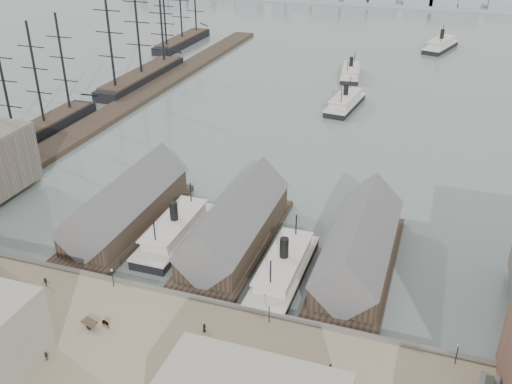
% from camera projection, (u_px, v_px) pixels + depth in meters
% --- Properties ---
extents(ground, '(900.00, 900.00, 0.00)m').
position_uv_depth(ground, '(204.00, 290.00, 107.28)').
color(ground, '#586562').
rests_on(ground, ground).
extents(quay, '(180.00, 30.00, 2.00)m').
position_uv_depth(quay, '(154.00, 358.00, 90.04)').
color(quay, '#87785B').
rests_on(quay, ground).
extents(seawall, '(180.00, 1.20, 2.30)m').
position_uv_depth(seawall, '(193.00, 301.00, 102.39)').
color(seawall, '#59544C').
rests_on(seawall, ground).
extents(west_wharf, '(10.00, 220.00, 1.60)m').
position_uv_depth(west_wharf, '(143.00, 94.00, 210.39)').
color(west_wharf, '#2D231C').
rests_on(west_wharf, ground).
extents(ferry_shed_west, '(14.00, 42.00, 12.60)m').
position_uv_depth(ferry_shed_west, '(127.00, 206.00, 126.78)').
color(ferry_shed_west, '#2D231C').
rests_on(ferry_shed_west, ground).
extents(ferry_shed_center, '(14.00, 42.00, 12.60)m').
position_uv_depth(ferry_shed_center, '(236.00, 225.00, 119.31)').
color(ferry_shed_center, '#2D231C').
rests_on(ferry_shed_center, ground).
extents(ferry_shed_east, '(14.00, 42.00, 12.60)m').
position_uv_depth(ferry_shed_east, '(359.00, 247.00, 111.84)').
color(ferry_shed_east, '#2D231C').
rests_on(ferry_shed_east, ground).
extents(lamp_post_near_w, '(0.44, 0.44, 3.92)m').
position_uv_depth(lamp_post_near_w, '(112.00, 275.00, 103.55)').
color(lamp_post_near_w, black).
rests_on(lamp_post_near_w, quay).
extents(lamp_post_near_e, '(0.44, 0.44, 3.92)m').
position_uv_depth(lamp_post_near_e, '(269.00, 309.00, 94.92)').
color(lamp_post_near_e, black).
rests_on(lamp_post_near_e, quay).
extents(lamp_post_far_e, '(0.44, 0.44, 3.92)m').
position_uv_depth(lamp_post_far_e, '(458.00, 350.00, 86.30)').
color(lamp_post_far_e, black).
rests_on(lamp_post_far_e, quay).
extents(ferry_docked_west, '(7.99, 26.64, 9.51)m').
position_uv_depth(ferry_docked_west, '(175.00, 230.00, 122.09)').
color(ferry_docked_west, black).
rests_on(ferry_docked_west, ground).
extents(ferry_docked_east, '(7.94, 26.45, 9.45)m').
position_uv_depth(ferry_docked_east, '(284.00, 268.00, 109.64)').
color(ferry_docked_east, black).
rests_on(ferry_docked_east, ground).
extents(ferry_open_near, '(10.50, 26.51, 9.22)m').
position_uv_depth(ferry_open_near, '(345.00, 102.00, 198.35)').
color(ferry_open_near, black).
rests_on(ferry_open_near, ground).
extents(ferry_open_mid, '(10.46, 25.15, 8.72)m').
position_uv_depth(ferry_open_mid, '(351.00, 72.00, 232.42)').
color(ferry_open_mid, black).
rests_on(ferry_open_mid, ground).
extents(ferry_open_far, '(16.16, 29.81, 10.20)m').
position_uv_depth(ferry_open_far, '(441.00, 45.00, 273.80)').
color(ferry_open_far, black).
rests_on(ferry_open_far, ground).
extents(sailing_ship_near, '(8.33, 57.35, 34.23)m').
position_uv_depth(sailing_ship_near, '(31.00, 132.00, 172.01)').
color(sailing_ship_near, black).
rests_on(sailing_ship_near, ground).
extents(sailing_ship_mid, '(9.61, 55.50, 39.49)m').
position_uv_depth(sailing_ship_mid, '(142.00, 76.00, 225.07)').
color(sailing_ship_mid, black).
rests_on(sailing_ship_mid, ground).
extents(sailing_ship_far, '(8.72, 48.45, 35.85)m').
position_uv_depth(sailing_ship_far, '(182.00, 40.00, 282.42)').
color(sailing_ship_far, black).
rests_on(sailing_ship_far, ground).
extents(horse_cart_center, '(5.01, 2.45, 1.63)m').
position_uv_depth(horse_cart_center, '(100.00, 324.00, 94.54)').
color(horse_cart_center, black).
rests_on(horse_cart_center, quay).
extents(pedestrian_2, '(1.29, 1.08, 1.73)m').
position_uv_depth(pedestrian_2, '(46.00, 282.00, 104.62)').
color(pedestrian_2, black).
rests_on(pedestrian_2, quay).
extents(pedestrian_3, '(0.93, 0.91, 1.57)m').
position_uv_depth(pedestrian_3, '(46.00, 356.00, 87.93)').
color(pedestrian_3, black).
rests_on(pedestrian_3, quay).
extents(pedestrian_4, '(0.71, 0.88, 1.56)m').
position_uv_depth(pedestrian_4, '(204.00, 328.00, 93.69)').
color(pedestrian_4, black).
rests_on(pedestrian_4, quay).
extents(pedestrian_5, '(0.69, 0.77, 1.74)m').
position_uv_depth(pedestrian_5, '(180.00, 363.00, 86.44)').
color(pedestrian_5, black).
rests_on(pedestrian_5, quay).
extents(pedestrian_6, '(0.87, 0.97, 1.65)m').
position_uv_depth(pedestrian_6, '(330.00, 368.00, 85.60)').
color(pedestrian_6, black).
rests_on(pedestrian_6, quay).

